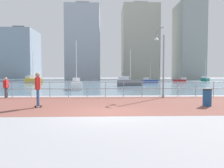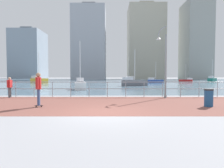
# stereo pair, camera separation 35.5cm
# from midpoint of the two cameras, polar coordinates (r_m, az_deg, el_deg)

# --- Properties ---
(ground) EXTENTS (220.00, 220.00, 0.00)m
(ground) POSITION_cam_midpoint_polar(r_m,az_deg,el_deg) (48.19, -2.17, 0.59)
(ground) COLOR #9E9EA3
(brick_paving) EXTENTS (28.00, 6.97, 0.01)m
(brick_paving) POSITION_cam_midpoint_polar(r_m,az_deg,el_deg) (11.14, -2.85, -5.87)
(brick_paving) COLOR brown
(brick_paving) RESTS_ON ground
(harbor_water) EXTENTS (180.00, 88.00, 0.00)m
(harbor_water) POSITION_cam_midpoint_polar(r_m,az_deg,el_deg) (59.52, -2.13, 0.96)
(harbor_water) COLOR slate
(harbor_water) RESTS_ON ground
(waterfront_railing) EXTENTS (25.25, 0.06, 1.17)m
(waterfront_railing) POSITION_cam_midpoint_polar(r_m,az_deg,el_deg) (14.53, -2.64, -0.73)
(waterfront_railing) COLOR #8C99A3
(waterfront_railing) RESTS_ON ground
(lamppost) EXTENTS (0.75, 0.55, 5.20)m
(lamppost) POSITION_cam_midpoint_polar(r_m,az_deg,el_deg) (14.58, 13.85, 7.36)
(lamppost) COLOR gray
(lamppost) RESTS_ON ground
(skateboarder) EXTENTS (0.41, 0.56, 1.78)m
(skateboarder) POSITION_cam_midpoint_polar(r_m,az_deg,el_deg) (10.47, -22.19, -0.70)
(skateboarder) COLOR black
(skateboarder) RESTS_ON ground
(bystander) EXTENTS (0.25, 0.55, 1.51)m
(bystander) POSITION_cam_midpoint_polar(r_m,az_deg,el_deg) (16.01, -29.68, -0.48)
(bystander) COLOR #4C4C51
(bystander) RESTS_ON ground
(trash_bin) EXTENTS (0.46, 0.46, 0.93)m
(trash_bin) POSITION_cam_midpoint_polar(r_m,az_deg,el_deg) (11.32, 25.78, -3.60)
(trash_bin) COLOR navy
(trash_bin) RESTS_ON ground
(sailboat_gray) EXTENTS (1.96, 4.21, 5.68)m
(sailboat_gray) POSITION_cam_midpoint_polar(r_m,az_deg,el_deg) (23.00, -11.02, -0.22)
(sailboat_gray) COLOR white
(sailboat_gray) RESTS_ON ground
(sailboat_white) EXTENTS (3.30, 1.07, 4.61)m
(sailboat_white) POSITION_cam_midpoint_polar(r_m,az_deg,el_deg) (43.02, 11.01, 0.90)
(sailboat_white) COLOR #284799
(sailboat_white) RESTS_ON ground
(sailboat_teal) EXTENTS (3.18, 2.39, 4.37)m
(sailboat_teal) POSITION_cam_midpoint_polar(r_m,az_deg,el_deg) (49.80, 19.52, 0.99)
(sailboat_teal) COLOR #B21E1E
(sailboat_teal) RESTS_ON ground
(sailboat_ivory) EXTENTS (3.90, 4.13, 6.10)m
(sailboat_ivory) POSITION_cam_midpoint_polar(r_m,az_deg,el_deg) (59.06, 25.92, 1.26)
(sailboat_ivory) COLOR #197266
(sailboat_ivory) RESTS_ON ground
(sailboat_red) EXTENTS (4.67, 4.05, 6.68)m
(sailboat_red) POSITION_cam_midpoint_polar(r_m,az_deg,el_deg) (45.43, -22.83, 1.08)
(sailboat_red) COLOR gold
(sailboat_red) RESTS_ON ground
(sailboat_yellow) EXTENTS (4.28, 2.91, 5.80)m
(sailboat_yellow) POSITION_cam_midpoint_polar(r_m,az_deg,el_deg) (30.61, 4.92, 0.51)
(sailboat_yellow) COLOR #595960
(sailboat_yellow) RESTS_ON ground
(tower_brick) EXTENTS (10.58, 13.37, 35.88)m
(tower_brick) POSITION_cam_midpoint_polar(r_m,az_deg,el_deg) (95.01, 21.79, 11.73)
(tower_brick) COLOR #939993
(tower_brick) RESTS_ON ground
(tower_beige) EXTENTS (17.34, 14.33, 37.50)m
(tower_beige) POSITION_cam_midpoint_polar(r_m,az_deg,el_deg) (98.73, 8.11, 12.00)
(tower_beige) COLOR #B2AD99
(tower_beige) RESTS_ON ground
(tower_slate) EXTENTS (16.51, 17.84, 29.35)m
(tower_slate) POSITION_cam_midpoint_polar(r_m,az_deg,el_deg) (122.86, -25.47, 7.99)
(tower_slate) COLOR #8493A3
(tower_slate) RESTS_ON ground
(tower_steel) EXTENTS (14.13, 13.88, 32.87)m
(tower_steel) POSITION_cam_midpoint_polar(r_m,az_deg,el_deg) (86.35, -8.60, 11.82)
(tower_steel) COLOR #A3A8B2
(tower_steel) RESTS_ON ground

